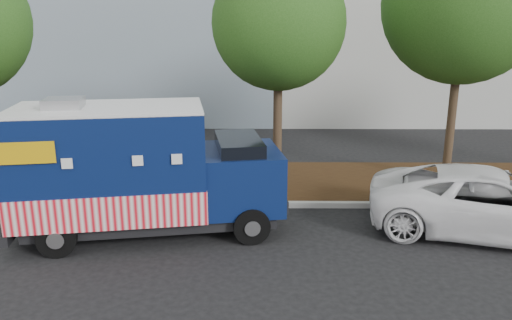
{
  "coord_description": "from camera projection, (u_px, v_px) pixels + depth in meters",
  "views": [
    {
      "loc": [
        1.24,
        -11.61,
        4.94
      ],
      "look_at": [
        1.12,
        0.6,
        1.58
      ],
      "focal_mm": 35.0,
      "sensor_mm": 36.0,
      "label": 1
    }
  ],
  "objects": [
    {
      "name": "ground",
      "position": [
        211.0,
        227.0,
        12.52
      ],
      "size": [
        120.0,
        120.0,
        0.0
      ],
      "primitive_type": "plane",
      "color": "black",
      "rests_on": "ground"
    },
    {
      "name": "curb",
      "position": [
        216.0,
        204.0,
        13.85
      ],
      "size": [
        120.0,
        0.18,
        0.15
      ],
      "primitive_type": "cube",
      "color": "#9E9E99",
      "rests_on": "ground"
    },
    {
      "name": "mulch_strip",
      "position": [
        222.0,
        181.0,
        15.87
      ],
      "size": [
        120.0,
        4.0,
        0.15
      ],
      "primitive_type": "cube",
      "color": "black",
      "rests_on": "ground"
    },
    {
      "name": "tree_b",
      "position": [
        279.0,
        24.0,
        13.96
      ],
      "size": [
        3.78,
        3.78,
        6.83
      ],
      "color": "#38281C",
      "rests_on": "ground"
    },
    {
      "name": "tree_c",
      "position": [
        464.0,
        3.0,
        14.44
      ],
      "size": [
        4.69,
        4.69,
        7.84
      ],
      "color": "#38281C",
      "rests_on": "ground"
    },
    {
      "name": "sign_post",
      "position": [
        120.0,
        159.0,
        14.16
      ],
      "size": [
        0.06,
        0.06,
        2.4
      ],
      "primitive_type": "cube",
      "color": "#473828",
      "rests_on": "ground"
    },
    {
      "name": "food_truck",
      "position": [
        136.0,
        173.0,
        11.79
      ],
      "size": [
        6.59,
        3.31,
        3.32
      ],
      "rotation": [
        0.0,
        0.0,
        0.17
      ],
      "color": "black",
      "rests_on": "ground"
    },
    {
      "name": "white_car",
      "position": [
        492.0,
        203.0,
        11.91
      ],
      "size": [
        6.2,
        4.11,
        1.58
      ],
      "primitive_type": "imported",
      "rotation": [
        0.0,
        0.0,
        1.29
      ],
      "color": "white",
      "rests_on": "ground"
    }
  ]
}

